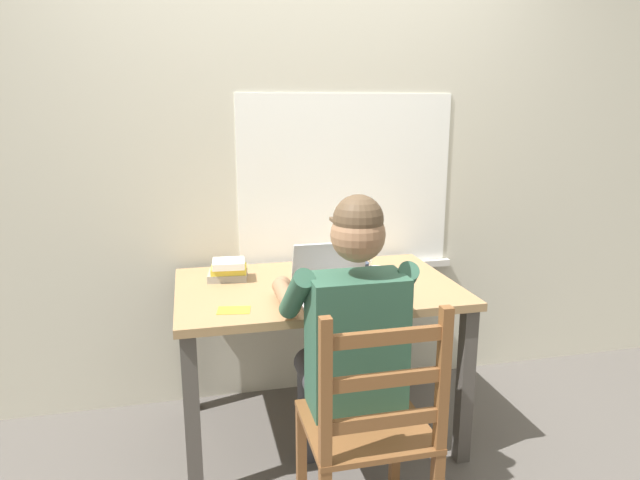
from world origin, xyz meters
The scene contains 15 objects.
ground_plane centered at (0.00, 0.00, 0.00)m, with size 8.00×8.00×0.00m, color #56514C.
back_wall centered at (0.00, 0.49, 1.30)m, with size 6.00×0.08×2.60m.
desk centered at (0.00, 0.00, 0.65)m, with size 1.26×0.81×0.75m.
seated_person centered at (0.01, -0.48, 0.69)m, with size 0.50×0.60×1.25m.
wooden_chair centered at (0.01, -0.76, 0.47)m, with size 0.42×0.42×0.95m.
laptop centered at (0.04, -0.18, 0.80)m, with size 0.33×0.31×0.22m.
computer_mouse centered at (0.30, -0.27, 0.77)m, with size 0.06×0.10×0.03m, color black.
coffee_mug_white centered at (0.24, 0.18, 0.80)m, with size 0.12×0.09×0.09m.
coffee_mug_dark centered at (0.03, 0.17, 0.80)m, with size 0.11×0.07×0.10m.
coffee_mug_spare centered at (0.20, -0.02, 0.80)m, with size 0.12×0.08×0.10m.
book_stack_main centered at (-0.38, 0.17, 0.80)m, with size 0.20×0.18×0.10m.
paper_pile_near_laptop centered at (0.12, 0.18, 0.75)m, with size 0.18×0.15×0.01m, color white.
paper_pile_back_corner centered at (0.26, 0.16, 0.76)m, with size 0.25×0.15×0.01m, color white.
paper_pile_side centered at (0.12, -0.09, 0.76)m, with size 0.20×0.15×0.01m, color white.
landscape_photo_print centered at (-0.40, -0.25, 0.75)m, with size 0.13×0.09×0.00m, color gold.
Camera 1 is at (-0.55, -2.38, 1.55)m, focal length 31.57 mm.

